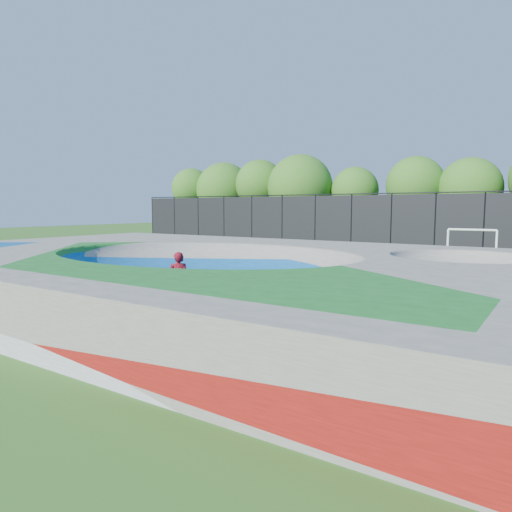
{
  "coord_description": "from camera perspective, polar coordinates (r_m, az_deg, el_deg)",
  "views": [
    {
      "loc": [
        9.8,
        -11.67,
        2.94
      ],
      "look_at": [
        0.2,
        3.0,
        1.1
      ],
      "focal_mm": 32.0,
      "sensor_mm": 36.0,
      "label": 1
    }
  ],
  "objects": [
    {
      "name": "soccer_goal",
      "position": [
        29.03,
        25.36,
        2.02
      ],
      "size": [
        2.68,
        0.12,
        1.77
      ],
      "color": "white",
      "rests_on": "ground"
    },
    {
      "name": "skateboard",
      "position": [
        13.7,
        -9.59,
        -6.38
      ],
      "size": [
        0.73,
        0.68,
        0.05
      ],
      "primitive_type": "cube",
      "rotation": [
        0.0,
        0.0,
        0.71
      ],
      "color": "black",
      "rests_on": "ground"
    },
    {
      "name": "treeline",
      "position": [
        40.18,
        14.09,
        8.5
      ],
      "size": [
        52.54,
        7.57,
        7.78
      ],
      "color": "#4E3D27",
      "rests_on": "ground"
    },
    {
      "name": "skate_deck",
      "position": [
        15.4,
        -6.77,
        -2.23
      ],
      "size": [
        22.0,
        14.0,
        1.5
      ],
      "primitive_type": "cube",
      "color": "gray",
      "rests_on": "ground"
    },
    {
      "name": "fence",
      "position": [
        34.12,
        16.54,
        4.33
      ],
      "size": [
        48.09,
        0.09,
        4.04
      ],
      "color": "black",
      "rests_on": "ground"
    },
    {
      "name": "ground",
      "position": [
        15.52,
        -6.74,
        -4.97
      ],
      "size": [
        120.0,
        120.0,
        0.0
      ],
      "primitive_type": "plane",
      "color": "#2A5918",
      "rests_on": "ground"
    },
    {
      "name": "skater",
      "position": [
        13.55,
        -9.65,
        -3.01
      ],
      "size": [
        0.73,
        0.71,
        1.68
      ],
      "primitive_type": "imported",
      "rotation": [
        0.0,
        0.0,
        3.86
      ],
      "color": "red",
      "rests_on": "ground"
    }
  ]
}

